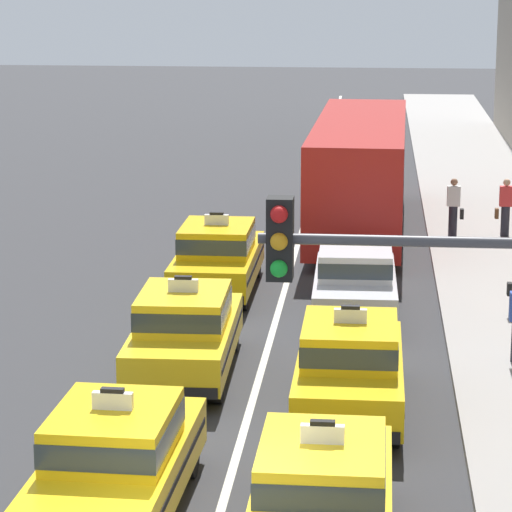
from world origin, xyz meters
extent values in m
cube|color=silver|center=(0.00, 20.00, 0.00)|extent=(0.14, 80.00, 0.01)
cylinder|color=black|center=(-2.11, 4.07, 0.32)|extent=(0.26, 0.65, 0.64)
cylinder|color=black|center=(-0.63, 4.03, 0.32)|extent=(0.26, 0.65, 0.64)
cube|color=yellow|center=(-1.42, 2.52, 0.67)|extent=(1.93, 4.55, 0.70)
cube|color=black|center=(-1.42, 2.52, 0.72)|extent=(1.94, 4.19, 0.10)
cube|color=yellow|center=(-1.42, 2.37, 1.34)|extent=(1.66, 2.15, 0.64)
cube|color=#2D3842|center=(-1.42, 2.37, 1.34)|extent=(1.68, 2.17, 0.35)
cube|color=white|center=(-1.42, 2.37, 1.78)|extent=(0.56, 0.14, 0.24)
cube|color=black|center=(-1.42, 2.37, 1.93)|extent=(0.32, 0.12, 0.06)
cube|color=black|center=(-1.35, 4.73, 0.42)|extent=(1.71, 0.19, 0.20)
cylinder|color=black|center=(-2.18, 10.39, 0.32)|extent=(0.25, 0.64, 0.64)
cylinder|color=black|center=(-0.71, 10.42, 0.32)|extent=(0.25, 0.64, 0.64)
cylinder|color=black|center=(-2.12, 7.33, 0.32)|extent=(0.25, 0.64, 0.64)
cylinder|color=black|center=(-0.64, 7.36, 0.32)|extent=(0.25, 0.64, 0.64)
cube|color=yellow|center=(-1.41, 8.88, 0.67)|extent=(1.89, 4.54, 0.70)
cube|color=black|center=(-1.41, 8.88, 0.72)|extent=(1.90, 4.18, 0.10)
cube|color=yellow|center=(-1.41, 8.73, 1.34)|extent=(1.64, 2.13, 0.64)
cube|color=#2D3842|center=(-1.41, 8.73, 1.34)|extent=(1.66, 2.15, 0.35)
cube|color=white|center=(-1.41, 8.73, 1.78)|extent=(0.56, 0.13, 0.24)
cube|color=black|center=(-1.41, 8.73, 1.93)|extent=(0.32, 0.12, 0.06)
cube|color=black|center=(-1.46, 11.09, 0.42)|extent=(1.71, 0.18, 0.20)
cube|color=black|center=(-1.37, 6.67, 0.42)|extent=(1.71, 0.18, 0.20)
cylinder|color=black|center=(-2.29, 16.55, 0.32)|extent=(0.24, 0.64, 0.64)
cylinder|color=black|center=(-0.82, 16.55, 0.32)|extent=(0.24, 0.64, 0.64)
cylinder|color=black|center=(-2.30, 13.49, 0.32)|extent=(0.24, 0.64, 0.64)
cylinder|color=black|center=(-0.82, 13.49, 0.32)|extent=(0.24, 0.64, 0.64)
cube|color=yellow|center=(-1.56, 15.02, 0.67)|extent=(1.80, 4.50, 0.70)
cube|color=black|center=(-1.56, 15.02, 0.72)|extent=(1.82, 4.14, 0.10)
cube|color=yellow|center=(-1.56, 14.87, 1.34)|extent=(1.60, 2.10, 0.64)
cube|color=#2D3842|center=(-1.56, 14.87, 1.34)|extent=(1.62, 2.12, 0.35)
cube|color=white|center=(-1.56, 14.87, 1.78)|extent=(0.56, 0.12, 0.24)
cube|color=black|center=(-1.56, 14.87, 1.93)|extent=(0.32, 0.11, 0.06)
cube|color=black|center=(-1.56, 17.23, 0.42)|extent=(1.71, 0.14, 0.20)
cube|color=black|center=(-1.56, 12.81, 0.42)|extent=(1.71, 0.14, 0.20)
cylinder|color=black|center=(0.77, 3.07, 0.32)|extent=(0.24, 0.64, 0.64)
cylinder|color=black|center=(2.25, 3.06, 0.32)|extent=(0.24, 0.64, 0.64)
cube|color=yellow|center=(1.50, 1.54, 0.67)|extent=(1.83, 4.51, 0.70)
cube|color=black|center=(1.50, 1.54, 0.72)|extent=(1.84, 4.15, 0.10)
cube|color=yellow|center=(1.50, 1.39, 1.34)|extent=(1.61, 2.11, 0.64)
cube|color=#2D3842|center=(1.50, 1.39, 1.34)|extent=(1.63, 2.13, 0.35)
cube|color=white|center=(1.50, 1.39, 1.78)|extent=(0.56, 0.12, 0.24)
cube|color=black|center=(1.50, 1.39, 1.93)|extent=(0.32, 0.11, 0.06)
cube|color=black|center=(1.51, 3.75, 0.42)|extent=(1.71, 0.15, 0.20)
cylinder|color=black|center=(1.00, 8.64, 0.32)|extent=(0.24, 0.64, 0.64)
cylinder|color=black|center=(2.47, 8.63, 0.32)|extent=(0.24, 0.64, 0.64)
cylinder|color=black|center=(0.98, 5.58, 0.32)|extent=(0.24, 0.64, 0.64)
cylinder|color=black|center=(2.46, 5.57, 0.32)|extent=(0.24, 0.64, 0.64)
cube|color=yellow|center=(1.73, 7.10, 0.67)|extent=(1.82, 4.51, 0.70)
cube|color=black|center=(1.73, 7.10, 0.72)|extent=(1.84, 4.15, 0.10)
cube|color=yellow|center=(1.73, 6.95, 1.34)|extent=(1.61, 2.11, 0.64)
cube|color=#2D3842|center=(1.73, 6.95, 1.34)|extent=(1.63, 2.13, 0.35)
cube|color=white|center=(1.73, 6.95, 1.78)|extent=(0.56, 0.12, 0.24)
cube|color=black|center=(1.73, 6.95, 1.93)|extent=(0.32, 0.11, 0.06)
cube|color=black|center=(1.74, 9.31, 0.42)|extent=(1.71, 0.15, 0.20)
cube|color=black|center=(1.72, 4.89, 0.42)|extent=(1.71, 0.15, 0.20)
cylinder|color=black|center=(0.96, 14.57, 0.32)|extent=(0.25, 0.64, 0.64)
cylinder|color=black|center=(2.40, 14.59, 0.32)|extent=(0.25, 0.64, 0.64)
cylinder|color=black|center=(1.00, 11.73, 0.32)|extent=(0.25, 0.64, 0.64)
cylinder|color=black|center=(2.45, 11.75, 0.32)|extent=(0.25, 0.64, 0.64)
cube|color=silver|center=(1.70, 13.16, 0.65)|extent=(1.83, 4.33, 0.66)
cube|color=silver|center=(1.71, 13.06, 1.28)|extent=(1.59, 1.92, 0.60)
cube|color=#2D3842|center=(1.71, 13.06, 1.28)|extent=(1.61, 1.94, 0.33)
cylinder|color=black|center=(0.73, 25.75, 0.32)|extent=(0.25, 0.65, 0.64)
cylinder|color=black|center=(2.73, 25.71, 0.32)|extent=(0.25, 0.65, 0.64)
cylinder|color=black|center=(0.58, 19.03, 0.32)|extent=(0.25, 0.65, 0.64)
cylinder|color=black|center=(2.58, 18.99, 0.32)|extent=(0.25, 0.65, 0.64)
cube|color=#B21E19|center=(1.66, 22.37, 1.77)|extent=(2.75, 11.25, 2.90)
cube|color=#2D3842|center=(1.66, 22.37, 2.02)|extent=(2.76, 10.81, 0.84)
cube|color=black|center=(1.78, 27.92, 2.97)|extent=(2.13, 0.13, 0.36)
cylinder|color=#23232D|center=(4.27, 21.10, 0.59)|extent=(0.24, 0.24, 0.87)
cube|color=silver|center=(4.27, 21.10, 1.30)|extent=(0.36, 0.22, 0.56)
sphere|color=#9E7051|center=(4.27, 21.10, 1.70)|extent=(0.20, 0.20, 0.20)
cube|color=black|center=(4.51, 21.10, 0.80)|extent=(0.10, 0.20, 0.28)
cube|color=black|center=(5.03, 13.09, 0.74)|extent=(0.10, 0.20, 0.28)
cylinder|color=#23232D|center=(5.72, 21.33, 0.57)|extent=(0.24, 0.24, 0.85)
cube|color=red|center=(5.72, 21.33, 1.28)|extent=(0.36, 0.22, 0.56)
sphere|color=tan|center=(5.72, 21.33, 1.67)|extent=(0.20, 0.20, 0.20)
cube|color=brown|center=(5.48, 21.33, 0.79)|extent=(0.10, 0.20, 0.28)
cylinder|color=#47474C|center=(2.45, -2.64, 5.20)|extent=(2.80, 0.10, 0.10)
cube|color=black|center=(1.25, -2.64, 5.20)|extent=(0.24, 0.24, 0.76)
sphere|color=red|center=(1.25, -2.77, 5.45)|extent=(0.16, 0.16, 0.16)
sphere|color=orange|center=(1.25, -2.77, 5.20)|extent=(0.16, 0.16, 0.16)
sphere|color=green|center=(1.25, -2.77, 4.95)|extent=(0.16, 0.16, 0.16)
camera|label=1|loc=(2.10, -13.87, 7.66)|focal=89.28mm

